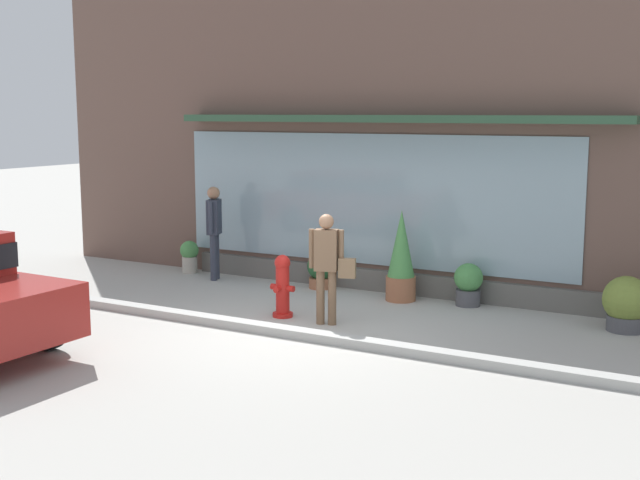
% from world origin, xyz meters
% --- Properties ---
extents(ground_plane, '(60.00, 60.00, 0.00)m').
position_xyz_m(ground_plane, '(0.00, 0.00, 0.00)').
color(ground_plane, '#B2AFA8').
extents(curb_strip, '(14.00, 0.24, 0.12)m').
position_xyz_m(curb_strip, '(0.00, -0.20, 0.06)').
color(curb_strip, '#B2B2AD').
rests_on(curb_strip, ground_plane).
extents(storefront, '(14.00, 0.81, 5.40)m').
position_xyz_m(storefront, '(-0.01, 3.19, 2.64)').
color(storefront, brown).
rests_on(storefront, ground_plane).
extents(fire_hydrant, '(0.38, 0.34, 0.93)m').
position_xyz_m(fire_hydrant, '(-0.62, 0.67, 0.47)').
color(fire_hydrant, red).
rests_on(fire_hydrant, ground_plane).
extents(pedestrian_with_handbag, '(0.67, 0.30, 1.58)m').
position_xyz_m(pedestrian_with_handbag, '(0.18, 0.61, 0.92)').
color(pedestrian_with_handbag, brown).
rests_on(pedestrian_with_handbag, ground_plane).
extents(pedestrian_passerby, '(0.30, 0.48, 1.68)m').
position_xyz_m(pedestrian_passerby, '(-3.12, 2.39, 0.99)').
color(pedestrian_passerby, '#333847').
rests_on(pedestrian_passerby, ground_plane).
extents(potted_plant_window_center, '(0.45, 0.45, 0.67)m').
position_xyz_m(potted_plant_window_center, '(1.54, 2.68, 0.35)').
color(potted_plant_window_center, '#4C4C51').
rests_on(potted_plant_window_center, ground_plane).
extents(potted_plant_near_hydrant, '(0.35, 0.35, 0.60)m').
position_xyz_m(potted_plant_near_hydrant, '(-3.91, 2.66, 0.33)').
color(potted_plant_near_hydrant, '#B7B2A3').
rests_on(potted_plant_near_hydrant, ground_plane).
extents(potted_plant_window_left, '(0.65, 0.65, 0.77)m').
position_xyz_m(potted_plant_window_left, '(3.93, 2.30, 0.39)').
color(potted_plant_window_left, '#4C4C51').
rests_on(potted_plant_window_left, ground_plane).
extents(potted_plant_window_right, '(0.48, 0.48, 1.46)m').
position_xyz_m(potted_plant_window_right, '(0.48, 2.50, 0.70)').
color(potted_plant_window_right, '#9E6042').
rests_on(potted_plant_window_right, ground_plane).
extents(potted_plant_by_entrance, '(0.47, 0.47, 0.62)m').
position_xyz_m(potted_plant_by_entrance, '(-1.09, 2.68, 0.32)').
color(potted_plant_by_entrance, '#9E6042').
rests_on(potted_plant_by_entrance, ground_plane).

